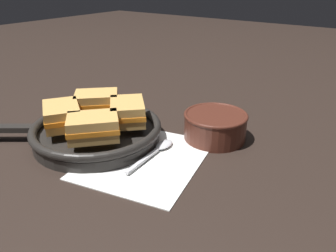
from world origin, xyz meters
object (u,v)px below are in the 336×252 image
soup_bowl (215,124)px  skillet (96,132)px  sandwich_near_left (97,102)px  sandwich_far_right (127,112)px  sandwich_near_right (62,115)px  spoon (158,149)px  sandwich_far_left (93,127)px

soup_bowl → skillet: bearing=127.6°
sandwich_near_left → sandwich_far_right: (-0.00, -0.10, 0.00)m
sandwich_near_left → sandwich_near_right: (-0.10, 0.00, 0.00)m
soup_bowl → sandwich_near_left: size_ratio=1.14×
soup_bowl → sandwich_near_right: (-0.21, 0.26, 0.03)m
spoon → sandwich_far_left: bearing=128.5°
skillet → sandwich_far_left: size_ratio=2.93×
skillet → sandwich_near_left: size_ratio=2.93×
soup_bowl → sandwich_far_left: (-0.21, 0.16, 0.03)m
soup_bowl → sandwich_near_left: 0.28m
soup_bowl → sandwich_far_left: sandwich_far_left is taller
sandwich_far_left → sandwich_far_right: same height
sandwich_far_right → sandwich_near_left: bearing=89.1°
sandwich_far_right → spoon: bearing=-97.2°
skillet → sandwich_far_left: bearing=-134.2°
skillet → sandwich_far_left: sandwich_far_left is taller
soup_bowl → skillet: (-0.16, 0.21, -0.01)m
sandwich_near_right → sandwich_far_left: 0.10m
sandwich_far_left → soup_bowl: bearing=-37.2°
spoon → sandwich_near_right: 0.22m
spoon → sandwich_far_right: bearing=78.8°
sandwich_far_left → skillet: bearing=45.8°
sandwich_near_left → sandwich_far_right: same height
skillet → sandwich_far_right: sandwich_far_right is taller
soup_bowl → skillet: size_ratio=0.39×
skillet → sandwich_near_right: (-0.05, 0.05, 0.04)m
soup_bowl → skillet: soup_bowl is taller
sandwich_near_left → sandwich_far_right: 0.10m
spoon → sandwich_near_right: sandwich_near_right is taller
soup_bowl → skillet: 0.26m
sandwich_near_left → sandwich_far_left: bearing=-135.9°
soup_bowl → sandwich_near_right: bearing=129.0°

